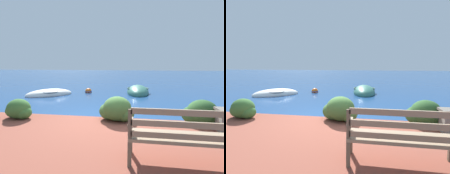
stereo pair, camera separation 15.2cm
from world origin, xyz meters
TOP-DOWN VIEW (x-y plane):
  - ground_plane at (0.00, 0.00)m, footprint 80.00×80.00m
  - park_bench at (1.46, -2.22)m, footprint 1.68×0.48m
  - hedge_clump_far_left at (-2.62, -0.46)m, footprint 0.83×0.59m
  - hedge_clump_left at (0.19, -0.24)m, footprint 0.99×0.71m
  - hedge_clump_centre at (2.39, -0.23)m, footprint 0.95×0.68m
  - rowboat_nearest at (-4.19, 4.20)m, footprint 2.70×2.45m
  - rowboat_mid at (0.75, 5.63)m, footprint 1.36×2.66m
  - mooring_buoy at (-2.26, 5.38)m, footprint 0.44×0.44m

SIDE VIEW (x-z plane):
  - ground_plane at x=0.00m, z-range 0.00..0.00m
  - rowboat_nearest at x=-4.19m, z-range -0.25..0.36m
  - mooring_buoy at x=-2.26m, z-range -0.13..0.27m
  - rowboat_mid at x=0.75m, z-range -0.35..0.49m
  - hedge_clump_far_left at x=-2.62m, z-range 0.18..0.74m
  - hedge_clump_centre at x=2.39m, z-range 0.18..0.82m
  - hedge_clump_left at x=0.19m, z-range 0.18..0.85m
  - park_bench at x=1.46m, z-range 0.24..1.17m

